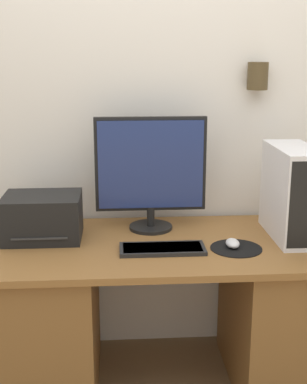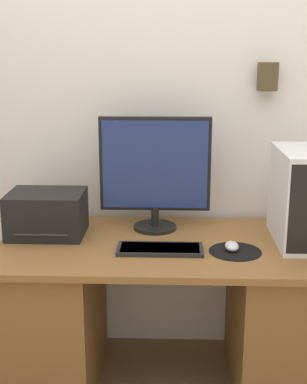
{
  "view_description": "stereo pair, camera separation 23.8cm",
  "coord_description": "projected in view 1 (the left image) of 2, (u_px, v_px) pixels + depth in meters",
  "views": [
    {
      "loc": [
        -0.21,
        -1.91,
        1.59
      ],
      "look_at": [
        -0.05,
        0.38,
        0.97
      ],
      "focal_mm": 50.0,
      "sensor_mm": 36.0,
      "label": 1
    },
    {
      "loc": [
        0.03,
        -1.91,
        1.59
      ],
      "look_at": [
        -0.05,
        0.38,
        0.97
      ],
      "focal_mm": 50.0,
      "sensor_mm": 36.0,
      "label": 2
    }
  ],
  "objects": [
    {
      "name": "keyboard",
      "position": [
        162.0,
        249.0,
        2.34
      ],
      "size": [
        0.38,
        0.15,
        0.02
      ],
      "color": "black",
      "rests_on": "desk"
    },
    {
      "name": "monitor",
      "position": [
        151.0,
        169.0,
        2.56
      ],
      "size": [
        0.53,
        0.21,
        0.55
      ],
      "color": "black",
      "rests_on": "desk"
    },
    {
      "name": "desk",
      "position": [
        165.0,
        312.0,
        2.54
      ],
      "size": [
        1.52,
        0.77,
        0.73
      ],
      "color": "brown",
      "rests_on": "ground_plane"
    },
    {
      "name": "printer",
      "position": [
        43.0,
        217.0,
        2.48
      ],
      "size": [
        0.35,
        0.28,
        0.21
      ],
      "color": "black",
      "rests_on": "desk"
    },
    {
      "name": "mouse",
      "position": [
        233.0,
        243.0,
        2.37
      ],
      "size": [
        0.06,
        0.09,
        0.04
      ],
      "color": "silver",
      "rests_on": "mousepad"
    },
    {
      "name": "mousepad",
      "position": [
        236.0,
        248.0,
        2.37
      ],
      "size": [
        0.23,
        0.23,
        0.0
      ],
      "color": "black",
      "rests_on": "desk"
    },
    {
      "name": "wall_back",
      "position": [
        159.0,
        98.0,
        2.71
      ],
      "size": [
        6.4,
        0.15,
        2.7
      ],
      "color": "white",
      "rests_on": "ground_plane"
    },
    {
      "name": "computer_tower",
      "position": [
        293.0,
        193.0,
        2.47
      ],
      "size": [
        0.19,
        0.43,
        0.43
      ],
      "color": "white",
      "rests_on": "desk"
    }
  ]
}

